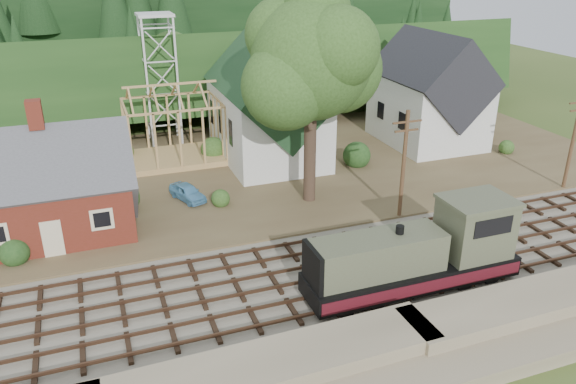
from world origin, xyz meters
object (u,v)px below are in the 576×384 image
object	(u,v)px
car_blue	(188,192)
locomotive	(421,255)
patio_set	(102,208)
car_red	(471,133)
car_green	(33,239)

from	to	relation	value
car_blue	locomotive	bearing A→B (deg)	-79.37
locomotive	patio_set	distance (m)	20.51
car_blue	car_red	bearing A→B (deg)	-11.31
locomotive	car_red	size ratio (longest dim) A/B	3.14
car_green	patio_set	world-z (taller)	patio_set
car_blue	car_red	distance (m)	29.98
car_blue	patio_set	distance (m)	7.37
locomotive	car_green	size ratio (longest dim) A/B	3.36
locomotive	car_green	xyz separation A→B (m)	(-20.64, 12.02, -1.26)
car_red	patio_set	world-z (taller)	patio_set
car_blue	car_red	size ratio (longest dim) A/B	0.92
car_green	patio_set	size ratio (longest dim) A/B	1.60
car_blue	patio_set	world-z (taller)	patio_set
locomotive	car_red	xyz separation A→B (m)	(19.49, 21.31, -1.32)
car_green	car_red	distance (m)	41.19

